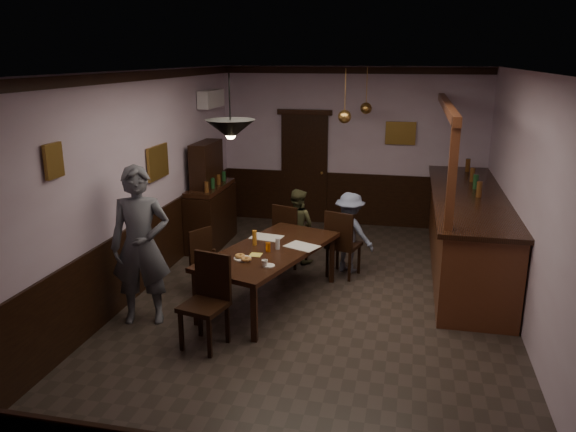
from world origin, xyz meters
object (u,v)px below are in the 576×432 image
(pendant_brass_far, at_px, (366,108))
(pendant_iron, at_px, (230,130))
(bar_counter, at_px, (466,228))
(chair_far_right, at_px, (342,241))
(coffee_cup, at_px, (265,263))
(person_seated_left, at_px, (297,225))
(chair_near, at_px, (208,296))
(chair_side, at_px, (206,259))
(pendant_brass_mid, at_px, (345,117))
(chair_far_left, at_px, (288,233))
(person_seated_right, at_px, (350,233))
(person_standing, at_px, (141,246))
(dining_table, at_px, (270,253))
(sideboard, at_px, (210,205))
(soda_can, at_px, (268,247))

(pendant_brass_far, bearing_deg, pendant_iron, -106.54)
(bar_counter, relative_size, pendant_iron, 6.30)
(chair_far_right, bearing_deg, pendant_brass_far, -75.91)
(chair_far_right, height_order, coffee_cup, chair_far_right)
(person_seated_left, relative_size, pendant_brass_far, 1.46)
(chair_near, xyz_separation_m, bar_counter, (3.03, 3.13, 0.06))
(chair_side, height_order, pendant_brass_mid, pendant_brass_mid)
(chair_far_left, xyz_separation_m, coffee_cup, (0.15, -1.99, 0.25))
(chair_far_right, xyz_separation_m, pendant_brass_far, (0.11, 2.12, 1.74))
(person_seated_right, height_order, bar_counter, bar_counter)
(chair_far_left, height_order, person_standing, person_standing)
(dining_table, distance_m, chair_far_right, 1.35)
(person_standing, relative_size, pendant_brass_far, 2.41)
(person_standing, height_order, pendant_brass_far, pendant_brass_far)
(coffee_cup, bearing_deg, chair_near, -112.57)
(person_standing, relative_size, pendant_iron, 2.72)
(pendant_brass_far, bearing_deg, sideboard, -156.18)
(chair_near, relative_size, person_seated_right, 0.86)
(sideboard, bearing_deg, pendant_brass_mid, -8.18)
(chair_side, relative_size, soda_can, 7.52)
(coffee_cup, relative_size, pendant_brass_far, 0.10)
(chair_side, relative_size, person_seated_left, 0.76)
(chair_side, relative_size, person_seated_right, 0.73)
(pendant_brass_far, bearing_deg, person_seated_right, -90.89)
(coffee_cup, xyz_separation_m, pendant_brass_mid, (0.63, 2.40, 1.50))
(coffee_cup, height_order, sideboard, sideboard)
(person_seated_right, distance_m, sideboard, 2.59)
(chair_side, bearing_deg, coffee_cup, -96.46)
(pendant_brass_mid, bearing_deg, person_seated_right, -67.24)
(person_seated_right, height_order, pendant_brass_mid, pendant_brass_mid)
(person_standing, xyz_separation_m, soda_can, (1.39, 0.76, -0.17))
(bar_counter, relative_size, pendant_brass_far, 5.59)
(chair_far_right, height_order, sideboard, sideboard)
(chair_near, xyz_separation_m, sideboard, (-1.18, 3.33, 0.14))
(chair_far_right, bearing_deg, person_seated_right, -90.38)
(pendant_iron, xyz_separation_m, pendant_brass_mid, (0.97, 2.51, -0.09))
(chair_near, distance_m, person_standing, 1.12)
(dining_table, height_order, chair_side, chair_side)
(chair_far_left, relative_size, chair_far_right, 0.98)
(person_standing, distance_m, soda_can, 1.59)
(chair_near, distance_m, pendant_brass_mid, 3.63)
(coffee_cup, height_order, pendant_brass_far, pendant_brass_far)
(chair_side, distance_m, sideboard, 2.09)
(bar_counter, bearing_deg, sideboard, 177.29)
(chair_side, xyz_separation_m, person_seated_left, (0.98, 1.51, 0.10))
(soda_can, bearing_deg, pendant_brass_far, 74.38)
(sideboard, bearing_deg, coffee_cup, -58.33)
(pendant_brass_mid, bearing_deg, dining_table, -112.66)
(pendant_iron, xyz_separation_m, pendant_brass_far, (1.17, 3.95, -0.09))
(dining_table, distance_m, chair_side, 0.96)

